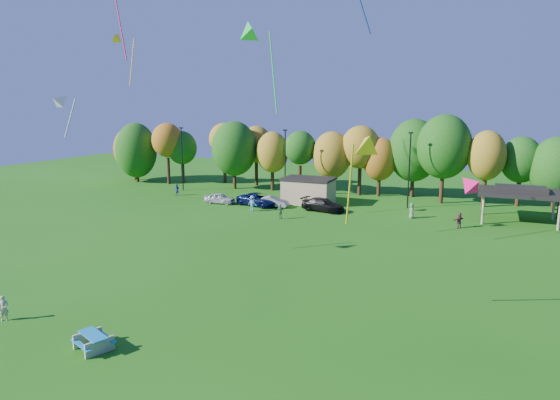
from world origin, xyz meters
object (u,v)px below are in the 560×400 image
at_px(car_a, 220,198).
at_px(car_b, 273,202).
at_px(car_d, 323,205).
at_px(car_c, 258,199).
at_px(picnic_table, 94,340).
at_px(kite_flyer, 4,308).

relative_size(car_a, car_b, 1.01).
distance_m(car_b, car_d, 6.40).
xyz_separation_m(car_c, car_d, (8.38, -0.01, -0.01)).
xyz_separation_m(picnic_table, car_c, (-7.93, 36.48, 0.29)).
bearing_deg(kite_flyer, car_d, 38.23).
distance_m(picnic_table, car_d, 36.48).
relative_size(kite_flyer, car_a, 0.38).
bearing_deg(car_b, kite_flyer, 173.80).
distance_m(picnic_table, kite_flyer, 7.30).
bearing_deg(car_b, picnic_table, -174.81).
distance_m(car_c, car_d, 8.38).
relative_size(car_a, car_d, 0.75).
distance_m(kite_flyer, car_d, 36.62).
relative_size(picnic_table, kite_flyer, 1.58).
bearing_deg(car_a, car_c, -86.25).
bearing_deg(car_d, car_b, 100.87).
bearing_deg(kite_flyer, car_b, 48.30).
bearing_deg(picnic_table, kite_flyer, -162.86).
bearing_deg(car_c, kite_flyer, -164.29).
xyz_separation_m(car_b, car_c, (-1.98, 0.07, 0.13)).
xyz_separation_m(car_a, car_c, (5.05, 0.65, 0.10)).
relative_size(car_c, car_d, 1.06).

